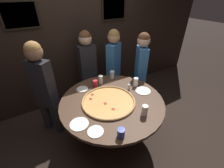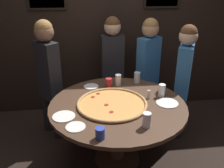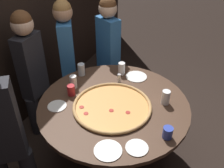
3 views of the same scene
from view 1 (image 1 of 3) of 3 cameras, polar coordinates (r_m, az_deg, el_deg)
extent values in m
plane|color=black|center=(2.66, -0.02, -18.75)|extent=(24.00, 24.00, 0.00)
cube|color=black|center=(3.00, -13.57, 16.64)|extent=(6.40, 0.06, 2.60)
cube|color=black|center=(2.75, -31.65, 21.40)|extent=(0.52, 0.02, 0.40)
cube|color=slate|center=(2.74, -31.65, 21.39)|extent=(0.46, 0.01, 0.34)
cube|color=black|center=(3.20, 0.75, 26.64)|extent=(0.52, 0.02, 0.40)
cube|color=slate|center=(3.20, 0.81, 26.63)|extent=(0.46, 0.01, 0.34)
cylinder|color=#4C3323|center=(2.15, -0.03, -6.57)|extent=(1.46, 1.46, 0.04)
cylinder|color=#4C3323|center=(2.39, -0.02, -13.48)|extent=(0.16, 0.16, 0.70)
cylinder|color=#4C3323|center=(2.64, -0.02, -18.47)|extent=(0.52, 0.52, 0.04)
cylinder|color=#E0994C|center=(2.10, -1.33, -6.73)|extent=(0.71, 0.71, 0.01)
torus|color=tan|center=(2.09, -1.34, -6.51)|extent=(0.75, 0.75, 0.03)
cylinder|color=#A8281E|center=(2.06, -2.60, -7.41)|extent=(0.04, 0.04, 0.00)
cylinder|color=#A8281E|center=(2.23, -7.53, -4.03)|extent=(0.04, 0.04, 0.00)
cylinder|color=#A8281E|center=(2.15, -8.17, -5.62)|extent=(0.04, 0.04, 0.00)
cylinder|color=#A8281E|center=(1.97, 0.42, -9.47)|extent=(0.04, 0.04, 0.00)
cylinder|color=white|center=(2.43, 9.01, 0.73)|extent=(0.08, 0.08, 0.14)
cylinder|color=white|center=(1.91, 12.33, -9.78)|extent=(0.08, 0.08, 0.14)
cylinder|color=white|center=(2.48, -4.33, 1.73)|extent=(0.07, 0.07, 0.14)
cylinder|color=#384CB7|center=(1.66, 3.44, -18.06)|extent=(0.08, 0.08, 0.10)
cylinder|color=#B22328|center=(2.41, -6.39, 0.22)|extent=(0.08, 0.08, 0.11)
cylinder|color=silver|center=(2.62, 0.08, 3.57)|extent=(0.08, 0.08, 0.14)
cylinder|color=white|center=(2.36, 11.69, -2.52)|extent=(0.24, 0.24, 0.01)
cylinder|color=white|center=(1.74, -6.30, -17.56)|extent=(0.18, 0.18, 0.01)
cylinder|color=white|center=(2.40, -11.27, -1.89)|extent=(0.18, 0.18, 0.01)
cylinder|color=white|center=(1.84, -12.37, -14.66)|extent=(0.22, 0.22, 0.01)
cylinder|color=silver|center=(2.33, 6.43, -1.32)|extent=(0.04, 0.04, 0.08)
cylinder|color=#B7B7BC|center=(2.31, 6.50, -0.32)|extent=(0.04, 0.04, 0.01)
cylinder|color=#232328|center=(3.32, 1.47, -0.68)|extent=(0.19, 0.19, 0.52)
cylinder|color=#232328|center=(3.15, -0.40, -2.73)|extent=(0.19, 0.19, 0.52)
cube|color=#3370B2|center=(2.93, 0.62, 8.39)|extent=(0.35, 0.30, 0.72)
sphere|color=tan|center=(2.78, 0.68, 17.33)|extent=(0.22, 0.22, 0.22)
sphere|color=#9E703D|center=(2.77, 0.69, 18.11)|extent=(0.21, 0.21, 0.21)
cylinder|color=#232328|center=(3.22, -6.48, -2.10)|extent=(0.15, 0.15, 0.52)
cylinder|color=#232328|center=(3.14, -10.22, -3.42)|extent=(0.15, 0.15, 0.52)
cube|color=#232328|center=(2.87, -9.30, 7.44)|extent=(0.32, 0.18, 0.72)
sphere|color=beige|center=(2.71, -10.20, 16.56)|extent=(0.22, 0.22, 0.22)
sphere|color=brown|center=(2.70, -10.28, 17.36)|extent=(0.21, 0.21, 0.21)
cylinder|color=#232328|center=(2.69, -19.79, -12.20)|extent=(0.20, 0.20, 0.53)
cylinder|color=#232328|center=(2.82, -23.66, -10.68)|extent=(0.20, 0.20, 0.53)
cube|color=#232328|center=(2.39, -24.81, -0.19)|extent=(0.33, 0.35, 0.74)
sphere|color=#8C664C|center=(2.19, -27.71, 10.60)|extent=(0.23, 0.23, 0.23)
sphere|color=#9E703D|center=(2.18, -27.98, 11.57)|extent=(0.21, 0.21, 0.21)
cylinder|color=#232328|center=(3.25, 9.41, -2.08)|extent=(0.18, 0.18, 0.51)
cylinder|color=#232328|center=(3.07, 10.21, -4.50)|extent=(0.18, 0.18, 0.51)
cube|color=#3370B2|center=(2.85, 10.92, 6.80)|extent=(0.29, 0.35, 0.71)
sphere|color=beige|center=(2.69, 11.97, 15.82)|extent=(0.22, 0.22, 0.22)
sphere|color=brown|center=(2.68, 12.07, 16.61)|extent=(0.20, 0.20, 0.20)
camera|label=2|loc=(1.01, 113.75, -17.35)|focal=40.00mm
camera|label=3|loc=(1.14, -88.81, 12.67)|focal=40.00mm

